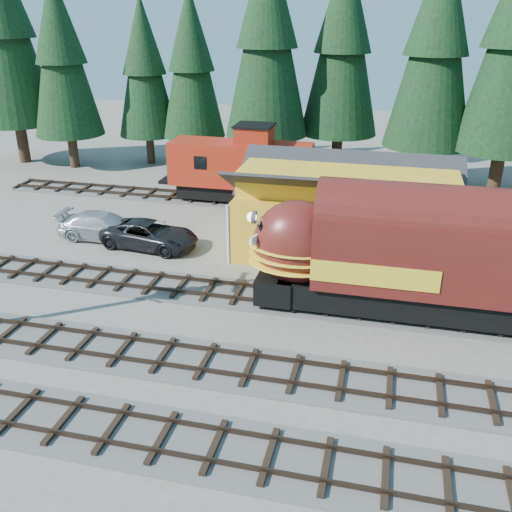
% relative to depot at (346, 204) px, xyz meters
% --- Properties ---
extents(ground, '(120.00, 120.00, 0.00)m').
position_rel_depot_xyz_m(ground, '(0.00, -10.50, -2.96)').
color(ground, '#6B665B').
rests_on(ground, ground).
extents(track_spur, '(32.00, 3.20, 0.33)m').
position_rel_depot_xyz_m(track_spur, '(-10.00, 7.50, -2.90)').
color(track_spur, '#4C4947').
rests_on(track_spur, ground).
extents(depot, '(12.80, 7.00, 5.30)m').
position_rel_depot_xyz_m(depot, '(0.00, 0.00, 0.00)').
color(depot, gold).
rests_on(depot, ground).
extents(conifer_backdrop, '(79.31, 21.91, 16.99)m').
position_rel_depot_xyz_m(conifer_backdrop, '(5.60, 14.30, 7.42)').
color(conifer_backdrop, black).
rests_on(conifer_backdrop, ground).
extents(locomotive, '(17.50, 3.48, 4.76)m').
position_rel_depot_xyz_m(locomotive, '(4.56, -6.50, -0.21)').
color(locomotive, black).
rests_on(locomotive, ground).
extents(caboose, '(10.02, 2.90, 5.21)m').
position_rel_depot_xyz_m(caboose, '(-8.04, 7.50, -0.38)').
color(caboose, black).
rests_on(caboose, ground).
extents(pickup_truck_a, '(5.98, 3.25, 1.59)m').
position_rel_depot_xyz_m(pickup_truck_a, '(-11.11, -1.85, -2.17)').
color(pickup_truck_a, black).
rests_on(pickup_truck_a, ground).
extents(pickup_truck_b, '(5.69, 2.44, 1.63)m').
position_rel_depot_xyz_m(pickup_truck_b, '(-14.36, -1.30, -2.15)').
color(pickup_truck_b, '#B3B5BB').
rests_on(pickup_truck_b, ground).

